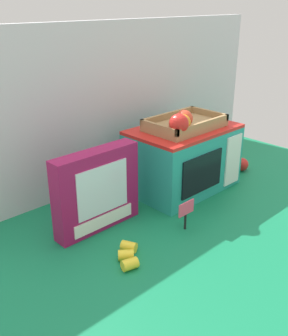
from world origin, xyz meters
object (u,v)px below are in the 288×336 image
object	(u,v)px
price_sign	(186,211)
loose_toy_apple	(242,164)
toy_microwave	(183,158)
food_groups_crate	(184,123)
cookie_set_box	(97,190)
loose_toy_banana	(128,255)

from	to	relation	value
price_sign	loose_toy_apple	world-z (taller)	price_sign
toy_microwave	loose_toy_apple	size ratio (longest dim) A/B	7.13
food_groups_crate	loose_toy_apple	xyz separation A→B (m)	(0.35, -0.04, -0.25)
cookie_set_box	loose_toy_banana	xyz separation A→B (m)	(-0.05, -0.20, -0.12)
food_groups_crate	price_sign	xyz separation A→B (m)	(-0.20, -0.19, -0.21)
price_sign	cookie_set_box	bearing A→B (deg)	133.50
toy_microwave	price_sign	world-z (taller)	toy_microwave
toy_microwave	cookie_set_box	distance (m)	0.43
loose_toy_banana	loose_toy_apple	size ratio (longest dim) A/B	1.97
toy_microwave	cookie_set_box	world-z (taller)	cookie_set_box
toy_microwave	food_groups_crate	size ratio (longest dim) A/B	1.41
toy_microwave	loose_toy_apple	world-z (taller)	toy_microwave
food_groups_crate	price_sign	distance (m)	0.35
cookie_set_box	loose_toy_apple	xyz separation A→B (m)	(0.75, -0.06, -0.10)
cookie_set_box	loose_toy_banana	bearing A→B (deg)	-103.88
food_groups_crate	loose_toy_banana	size ratio (longest dim) A/B	2.57
food_groups_crate	loose_toy_banana	bearing A→B (deg)	-156.96
cookie_set_box	price_sign	xyz separation A→B (m)	(0.20, -0.21, -0.07)
loose_toy_banana	toy_microwave	bearing A→B (deg)	24.08
food_groups_crate	loose_toy_apple	distance (m)	0.43
toy_microwave	food_groups_crate	xyz separation A→B (m)	(-0.03, -0.02, 0.15)
toy_microwave	loose_toy_banana	size ratio (longest dim) A/B	3.62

